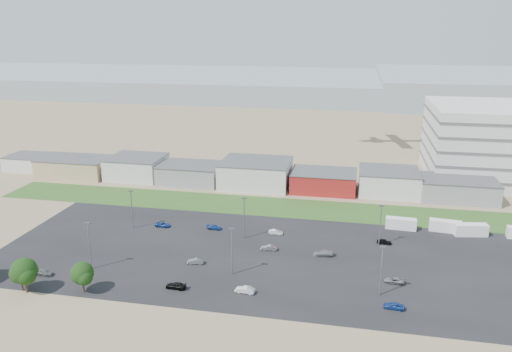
% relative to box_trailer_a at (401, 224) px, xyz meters
% --- Properties ---
extents(ground, '(700.00, 700.00, 0.00)m').
position_rel_box_trailer_a_xyz_m(ground, '(-37.70, -42.23, -1.43)').
color(ground, '#816F52').
rests_on(ground, ground).
extents(parking_lot, '(120.00, 50.00, 0.01)m').
position_rel_box_trailer_a_xyz_m(parking_lot, '(-32.70, -22.23, -1.43)').
color(parking_lot, black).
rests_on(parking_lot, ground).
extents(grass_strip, '(160.00, 16.00, 0.02)m').
position_rel_box_trailer_a_xyz_m(grass_strip, '(-37.70, 9.77, -1.42)').
color(grass_strip, '#36521E').
rests_on(grass_strip, ground).
extents(hills_backdrop, '(700.00, 200.00, 9.00)m').
position_rel_box_trailer_a_xyz_m(hills_backdrop, '(2.30, 272.77, 3.07)').
color(hills_backdrop, gray).
rests_on(hills_backdrop, ground).
extents(building_row, '(170.00, 20.00, 8.00)m').
position_rel_box_trailer_a_xyz_m(building_row, '(-54.70, 28.77, 2.57)').
color(building_row, silver).
rests_on(building_row, ground).
extents(box_trailer_a, '(7.78, 2.89, 2.86)m').
position_rel_box_trailer_a_xyz_m(box_trailer_a, '(0.00, 0.00, 0.00)').
color(box_trailer_a, silver).
rests_on(box_trailer_a, ground).
extents(box_trailer_b, '(8.00, 3.32, 2.91)m').
position_rel_box_trailer_a_xyz_m(box_trailer_b, '(10.88, 0.51, 0.02)').
color(box_trailer_b, silver).
rests_on(box_trailer_b, ground).
extents(box_trailer_c, '(8.30, 3.79, 3.00)m').
position_rel_box_trailer_a_xyz_m(box_trailer_c, '(16.65, -0.94, 0.07)').
color(box_trailer_c, silver).
rests_on(box_trailer_c, ground).
extents(tree_mid, '(5.45, 5.45, 8.17)m').
position_rel_box_trailer_a_xyz_m(tree_mid, '(-73.95, -47.57, 2.65)').
color(tree_mid, black).
rests_on(tree_mid, ground).
extents(tree_right, '(4.38, 4.38, 6.57)m').
position_rel_box_trailer_a_xyz_m(tree_right, '(-75.31, -47.02, 1.85)').
color(tree_right, black).
rests_on(tree_right, ground).
extents(tree_near, '(4.75, 4.75, 7.13)m').
position_rel_box_trailer_a_xyz_m(tree_near, '(-63.15, -45.22, 2.13)').
color(tree_near, black).
rests_on(tree_near, ground).
extents(lightpole_front_l, '(1.24, 0.52, 10.57)m').
position_rel_box_trailer_a_xyz_m(lightpole_front_l, '(-66.61, -35.92, 3.85)').
color(lightpole_front_l, slate).
rests_on(lightpole_front_l, ground).
extents(lightpole_front_m, '(1.22, 0.51, 10.36)m').
position_rel_box_trailer_a_xyz_m(lightpole_front_m, '(-36.47, -32.35, 3.75)').
color(lightpole_front_m, slate).
rests_on(lightpole_front_m, ground).
extents(lightpole_front_r, '(1.20, 0.50, 10.24)m').
position_rel_box_trailer_a_xyz_m(lightpole_front_r, '(-6.51, -35.11, 3.69)').
color(lightpole_front_r, slate).
rests_on(lightpole_front_r, ground).
extents(lightpole_back_l, '(1.20, 0.50, 10.17)m').
position_rel_box_trailer_a_xyz_m(lightpole_back_l, '(-67.57, -13.06, 3.65)').
color(lightpole_back_l, slate).
rests_on(lightpole_back_l, ground).
extents(lightpole_back_m, '(1.24, 0.52, 10.51)m').
position_rel_box_trailer_a_xyz_m(lightpole_back_m, '(-38.08, -13.68, 3.82)').
color(lightpole_back_m, slate).
rests_on(lightpole_back_m, ground).
extents(lightpole_back_r, '(1.18, 0.49, 10.04)m').
position_rel_box_trailer_a_xyz_m(lightpole_back_r, '(-5.83, -11.26, 3.59)').
color(lightpole_back_r, slate).
rests_on(lightpole_back_r, ground).
extents(parked_car_0, '(4.25, 2.23, 1.14)m').
position_rel_box_trailer_a_xyz_m(parked_car_0, '(-3.40, -29.50, -0.86)').
color(parked_car_0, '#A5A5AA').
rests_on(parked_car_0, ground).
extents(parked_car_2, '(3.92, 1.91, 1.29)m').
position_rel_box_trailer_a_xyz_m(parked_car_2, '(-4.07, -39.53, -0.79)').
color(parked_car_2, navy).
rests_on(parked_car_2, ground).
extents(parked_car_3, '(4.29, 1.96, 1.22)m').
position_rel_box_trailer_a_xyz_m(parked_car_3, '(-45.96, -40.37, -0.82)').
color(parked_car_3, black).
rests_on(parked_car_3, ground).
extents(parked_car_4, '(3.80, 1.76, 1.21)m').
position_rel_box_trailer_a_xyz_m(parked_car_4, '(-45.50, -29.28, -0.83)').
color(parked_car_4, '#595B5E').
rests_on(parked_car_4, ground).
extents(parked_car_6, '(3.94, 1.69, 1.13)m').
position_rel_box_trailer_a_xyz_m(parked_car_6, '(-46.84, -9.76, -0.87)').
color(parked_car_6, navy).
rests_on(parked_car_6, ground).
extents(parked_car_7, '(3.85, 1.67, 1.23)m').
position_rel_box_trailer_a_xyz_m(parked_car_7, '(-30.95, -19.32, -0.82)').
color(parked_car_7, '#A5A5AA').
rests_on(parked_car_7, ground).
extents(parked_car_8, '(3.54, 1.57, 1.18)m').
position_rel_box_trailer_a_xyz_m(parked_car_8, '(-4.54, -10.37, -0.84)').
color(parked_car_8, black).
rests_on(parked_car_8, ground).
extents(parked_car_9, '(3.97, 1.91, 1.09)m').
position_rel_box_trailer_a_xyz_m(parked_car_9, '(-60.42, -10.75, -0.89)').
color(parked_car_9, navy).
rests_on(parked_car_9, ground).
extents(parked_car_10, '(4.09, 1.80, 1.17)m').
position_rel_box_trailer_a_xyz_m(parked_car_10, '(-74.86, -40.50, -0.85)').
color(parked_car_10, '#595B5E').
rests_on(parked_car_10, ground).
extents(parked_car_11, '(3.55, 1.27, 1.17)m').
position_rel_box_trailer_a_xyz_m(parked_car_11, '(-30.88, -9.76, -0.85)').
color(parked_car_11, silver).
rests_on(parked_car_11, ground).
extents(parked_car_12, '(4.67, 2.21, 1.31)m').
position_rel_box_trailer_a_xyz_m(parked_car_12, '(-18.39, -19.74, -0.78)').
color(parked_car_12, '#A5A5AA').
rests_on(parked_car_12, ground).
extents(parked_car_13, '(4.01, 1.72, 1.29)m').
position_rel_box_trailer_a_xyz_m(parked_car_13, '(-32.18, -39.26, -0.79)').
color(parked_car_13, silver).
rests_on(parked_car_13, ground).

